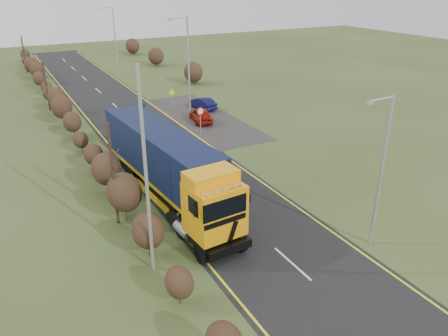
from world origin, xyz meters
TOP-DOWN VIEW (x-y plane):
  - ground at (0.00, 0.00)m, footprint 160.00×160.00m
  - road at (0.00, 10.00)m, footprint 8.00×120.00m
  - layby at (6.50, 20.00)m, footprint 6.00×18.00m
  - lane_markings at (0.00, 9.69)m, footprint 7.52×116.00m
  - hedgerow at (-6.00, 7.89)m, footprint 2.24×102.04m
  - lorry at (-2.80, 5.31)m, footprint 3.65×15.81m
  - car_red_hatchback at (5.87, 18.85)m, footprint 2.32×4.22m
  - car_blue_sedan at (7.95, 22.75)m, footprint 1.81×3.85m
  - streetlight_near at (4.66, -4.48)m, footprint 1.73×0.18m
  - streetlight_mid at (5.60, 21.08)m, footprint 2.05×0.19m
  - streetlight_far at (5.69, 47.70)m, footprint 1.93×0.18m
  - left_pole at (-6.21, -1.12)m, footprint 0.16×0.16m
  - speed_sign at (4.20, 15.37)m, footprint 0.70×0.10m
  - warning_board at (5.45, 25.22)m, footprint 0.73×0.11m

SIDE VIEW (x-z plane):
  - ground at x=0.00m, z-range 0.00..0.00m
  - road at x=0.00m, z-range 0.00..0.02m
  - layby at x=6.50m, z-range 0.00..0.02m
  - lane_markings at x=0.00m, z-range 0.03..0.03m
  - car_blue_sedan at x=7.95m, z-range 0.00..1.22m
  - car_red_hatchback at x=5.87m, z-range 0.00..1.36m
  - warning_board at x=5.45m, z-range 0.21..2.11m
  - hedgerow at x=-6.00m, z-range -1.41..4.64m
  - speed_sign at x=4.20m, z-range 0.53..3.09m
  - lorry at x=-2.80m, z-range 0.29..4.65m
  - streetlight_near at x=4.66m, z-range 0.39..8.49m
  - left_pole at x=-6.21m, z-range 0.00..9.92m
  - streetlight_far at x=5.69m, z-range 0.46..9.51m
  - streetlight_mid at x=5.60m, z-range 0.51..10.17m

